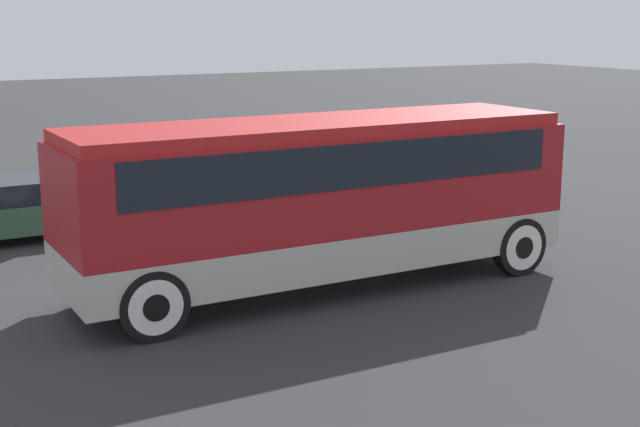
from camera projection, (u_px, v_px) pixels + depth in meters
ground_plane at (320, 287)px, 16.85m from camera, size 120.00×120.00×0.00m
tour_bus at (325, 187)px, 16.48m from camera, size 9.56×2.69×3.17m
parked_car_near at (322, 165)px, 26.50m from camera, size 4.53×1.84×1.36m
parked_car_far at (189, 174)px, 24.78m from camera, size 4.14×1.87×1.41m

